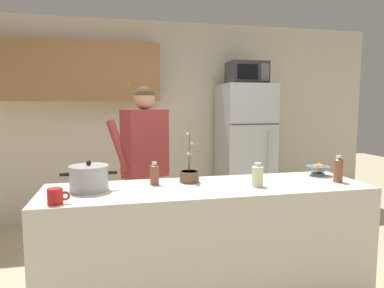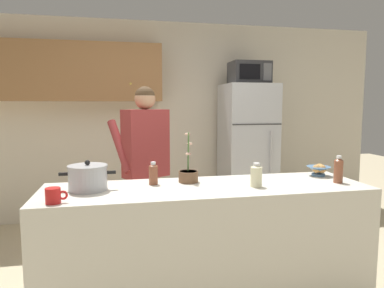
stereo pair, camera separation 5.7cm
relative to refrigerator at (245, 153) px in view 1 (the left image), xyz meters
name	(u,v)px [view 1 (the left image)]	position (x,y,z in m)	size (l,w,h in m)	color
back_wall_unit	(144,111)	(-1.27, 0.40, 0.55)	(6.00, 0.48, 2.60)	beige
kitchen_island	(208,246)	(-1.01, -1.85, -0.43)	(2.37, 0.68, 0.92)	silver
refrigerator	(245,153)	(0.00, 0.00, 0.00)	(0.64, 0.68, 1.78)	#B7BABF
microwave	(247,73)	(0.00, -0.02, 1.03)	(0.48, 0.37, 0.28)	#2D2D30
person_near_pot	(145,152)	(-1.39, -0.93, 0.17)	(0.63, 0.58, 1.69)	#726656
cooking_pot	(89,178)	(-1.85, -1.80, 0.12)	(0.38, 0.27, 0.21)	#ADAFB5
coffee_mug	(56,196)	(-2.02, -2.10, 0.08)	(0.13, 0.09, 0.10)	red
bread_bowl	(318,169)	(0.00, -1.68, 0.08)	(0.20, 0.20, 0.10)	#4C7299
bottle_near_edge	(154,174)	(-1.39, -1.71, 0.12)	(0.07, 0.07, 0.17)	brown
bottle_mid_counter	(257,175)	(-0.66, -1.94, 0.12)	(0.08, 0.08, 0.17)	beige
bottle_far_corner	(338,169)	(0.00, -1.94, 0.13)	(0.07, 0.07, 0.21)	brown
potted_orchid	(189,175)	(-1.12, -1.69, 0.09)	(0.15, 0.15, 0.39)	brown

